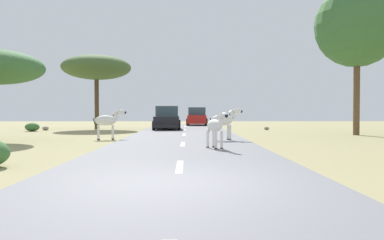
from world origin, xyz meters
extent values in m
plane|color=#998E60|center=(0.00, 0.00, 0.00)|extent=(90.00, 90.00, 0.00)
cube|color=slate|center=(0.00, 0.00, 0.03)|extent=(6.00, 64.00, 0.05)
cube|color=silver|center=(0.00, 2.00, 0.05)|extent=(0.16, 2.00, 0.01)
cube|color=silver|center=(0.00, 8.00, 0.05)|extent=(0.16, 2.00, 0.01)
cube|color=silver|center=(0.00, 14.00, 0.05)|extent=(0.16, 2.00, 0.01)
cube|color=silver|center=(0.00, 20.00, 0.05)|extent=(0.16, 2.00, 0.01)
cube|color=silver|center=(0.00, 26.00, 0.05)|extent=(0.16, 2.00, 0.01)
ellipsoid|color=silver|center=(1.17, 6.34, 0.88)|extent=(0.73, 1.01, 0.44)
cylinder|color=silver|center=(1.19, 6.01, 0.37)|extent=(0.12, 0.12, 0.64)
cylinder|color=#28231E|center=(1.19, 6.01, 0.07)|extent=(0.14, 0.14, 0.04)
cylinder|color=silver|center=(1.41, 6.11, 0.37)|extent=(0.12, 0.12, 0.64)
cylinder|color=#28231E|center=(1.41, 6.11, 0.07)|extent=(0.14, 0.14, 0.04)
cylinder|color=silver|center=(0.94, 6.57, 0.37)|extent=(0.12, 0.12, 0.64)
cylinder|color=#28231E|center=(0.94, 6.57, 0.07)|extent=(0.14, 0.14, 0.04)
cylinder|color=silver|center=(1.15, 6.67, 0.37)|extent=(0.12, 0.12, 0.64)
cylinder|color=#28231E|center=(1.15, 6.67, 0.07)|extent=(0.14, 0.14, 0.04)
cylinder|color=silver|center=(1.36, 5.93, 1.11)|extent=(0.29, 0.38, 0.38)
cube|color=black|center=(1.36, 5.93, 1.18)|extent=(0.16, 0.30, 0.26)
ellipsoid|color=silver|center=(1.45, 5.73, 1.25)|extent=(0.32, 0.44, 0.20)
ellipsoid|color=black|center=(1.51, 5.58, 1.23)|extent=(0.17, 0.18, 0.12)
cone|color=silver|center=(1.35, 5.80, 1.35)|extent=(0.10, 0.10, 0.12)
cone|color=silver|center=(1.46, 5.85, 1.35)|extent=(0.10, 0.10, 0.12)
cylinder|color=black|center=(0.98, 6.77, 0.79)|extent=(0.09, 0.13, 0.38)
ellipsoid|color=silver|center=(-3.85, 11.23, 0.94)|extent=(1.14, 0.71, 0.50)
cylinder|color=silver|center=(-3.48, 11.20, 0.36)|extent=(0.13, 0.13, 0.72)
cylinder|color=#28231E|center=(-3.48, 11.20, 0.02)|extent=(0.15, 0.15, 0.05)
cylinder|color=silver|center=(-3.56, 11.46, 0.36)|extent=(0.13, 0.13, 0.72)
cylinder|color=#28231E|center=(-3.56, 11.46, 0.02)|extent=(0.15, 0.15, 0.05)
cylinder|color=silver|center=(-4.15, 11.00, 0.36)|extent=(0.13, 0.13, 0.72)
cylinder|color=#28231E|center=(-4.15, 11.00, 0.02)|extent=(0.15, 0.15, 0.05)
cylinder|color=silver|center=(-4.22, 11.26, 0.36)|extent=(0.13, 0.13, 0.72)
cylinder|color=#28231E|center=(-4.22, 11.26, 0.02)|extent=(0.15, 0.15, 0.05)
cylinder|color=silver|center=(-3.36, 11.37, 1.19)|extent=(0.42, 0.29, 0.43)
cube|color=black|center=(-3.36, 11.37, 1.28)|extent=(0.35, 0.14, 0.29)
ellipsoid|color=silver|center=(-3.13, 11.44, 1.35)|extent=(0.50, 0.32, 0.23)
ellipsoid|color=black|center=(-2.95, 11.49, 1.34)|extent=(0.19, 0.18, 0.14)
cone|color=silver|center=(-3.22, 11.34, 1.47)|extent=(0.11, 0.11, 0.13)
cone|color=silver|center=(-3.26, 11.47, 1.47)|extent=(0.11, 0.11, 0.13)
cylinder|color=black|center=(-4.36, 11.08, 0.84)|extent=(0.15, 0.08, 0.43)
ellipsoid|color=silver|center=(1.80, 10.10, 0.99)|extent=(1.13, 0.67, 0.50)
cylinder|color=silver|center=(2.17, 10.06, 0.41)|extent=(0.13, 0.13, 0.72)
cylinder|color=#28231E|center=(2.17, 10.06, 0.07)|extent=(0.15, 0.15, 0.05)
cylinder|color=silver|center=(2.10, 10.32, 0.41)|extent=(0.13, 0.13, 0.72)
cylinder|color=#28231E|center=(2.10, 10.32, 0.07)|extent=(0.15, 0.15, 0.05)
cylinder|color=silver|center=(1.50, 9.88, 0.41)|extent=(0.13, 0.13, 0.72)
cylinder|color=#28231E|center=(1.50, 9.88, 0.07)|extent=(0.15, 0.15, 0.05)
cylinder|color=silver|center=(1.43, 10.15, 0.41)|extent=(0.13, 0.13, 0.72)
cylinder|color=#28231E|center=(1.43, 10.15, 0.07)|extent=(0.15, 0.15, 0.05)
cylinder|color=silver|center=(2.29, 10.23, 1.24)|extent=(0.41, 0.28, 0.43)
cube|color=black|center=(2.29, 10.23, 1.33)|extent=(0.35, 0.12, 0.29)
ellipsoid|color=silver|center=(2.53, 10.29, 1.40)|extent=(0.50, 0.30, 0.23)
ellipsoid|color=black|center=(2.71, 10.33, 1.38)|extent=(0.19, 0.17, 0.14)
cone|color=silver|center=(2.44, 10.19, 1.52)|extent=(0.11, 0.11, 0.13)
cone|color=silver|center=(2.41, 10.32, 1.52)|extent=(0.11, 0.11, 0.13)
cylinder|color=black|center=(1.29, 9.97, 0.89)|extent=(0.15, 0.07, 0.43)
cube|color=black|center=(-1.34, 20.67, 0.63)|extent=(1.88, 4.23, 0.80)
cube|color=#334751|center=(-1.34, 20.87, 1.41)|extent=(1.68, 2.23, 0.76)
cube|color=black|center=(-1.29, 18.51, 0.36)|extent=(1.71, 0.19, 0.24)
cylinder|color=black|center=(-2.21, 19.30, 0.39)|extent=(0.23, 0.68, 0.68)
cylinder|color=black|center=(-0.41, 19.34, 0.39)|extent=(0.23, 0.68, 0.68)
cylinder|color=black|center=(-2.26, 22.00, 0.39)|extent=(0.23, 0.68, 0.68)
cylinder|color=black|center=(-0.46, 22.04, 0.39)|extent=(0.23, 0.68, 0.68)
cube|color=red|center=(1.15, 29.01, 0.63)|extent=(1.94, 4.26, 0.80)
cube|color=#334751|center=(1.14, 28.81, 1.41)|extent=(1.71, 2.26, 0.76)
cube|color=black|center=(1.22, 31.17, 0.36)|extent=(1.71, 0.22, 0.24)
cylinder|color=black|center=(2.10, 30.33, 0.39)|extent=(0.24, 0.69, 0.68)
cylinder|color=black|center=(0.30, 30.39, 0.39)|extent=(0.24, 0.69, 0.68)
cylinder|color=black|center=(2.00, 27.63, 0.39)|extent=(0.24, 0.69, 0.68)
cylinder|color=black|center=(0.20, 27.70, 0.39)|extent=(0.24, 0.69, 0.68)
cylinder|color=brown|center=(10.13, 14.44, 2.24)|extent=(0.36, 0.36, 4.48)
sphere|color=#386633|center=(10.13, 14.44, 6.42)|extent=(4.85, 4.85, 4.85)
cylinder|color=#4C3823|center=(-7.13, 22.64, 1.98)|extent=(0.35, 0.35, 3.97)
ellipsoid|color=#425B2D|center=(-7.13, 22.64, 4.93)|extent=(5.51, 5.51, 1.93)
ellipsoid|color=#386633|center=(-10.68, 18.79, 0.29)|extent=(0.98, 0.88, 0.59)
ellipsoid|color=gray|center=(6.18, 20.54, 0.11)|extent=(0.38, 0.33, 0.23)
ellipsoid|color=gray|center=(-10.27, 20.12, 0.15)|extent=(0.47, 0.44, 0.30)
camera|label=1|loc=(0.18, -6.70, 1.37)|focal=33.90mm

